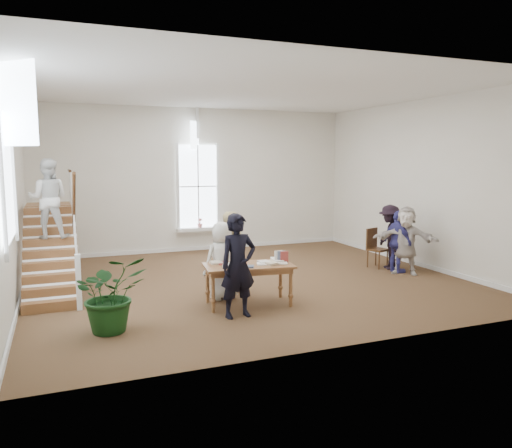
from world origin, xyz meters
name	(u,v)px	position (x,y,z in m)	size (l,w,h in m)	color
ground	(248,281)	(0.00, 0.00, 0.00)	(10.00, 10.00, 0.00)	#492D1C
room_shell	(199,238)	(0.00, 4.39, 0.40)	(10.49, 10.00, 10.00)	beige
staircase	(50,219)	(-4.34, 0.75, 1.62)	(1.10, 4.10, 2.92)	brown
library_table	(249,269)	(-0.66, -1.83, 0.74)	(1.85, 1.08, 0.88)	brown
police_officer	(238,266)	(-1.13, -2.48, 0.97)	(0.70, 0.46, 1.93)	black
elderly_woman	(222,260)	(-1.03, -1.23, 0.82)	(0.80, 0.52, 1.63)	silver
person_yellow	(228,252)	(-0.73, -0.73, 0.89)	(0.87, 0.67, 1.78)	beige
woman_cluster_a	(398,242)	(3.91, -0.56, 0.80)	(0.94, 0.39, 1.60)	#3A3785
woman_cluster_b	(390,237)	(4.00, -0.11, 0.86)	(1.11, 0.64, 1.71)	black
woman_cluster_c	(406,240)	(4.00, -0.76, 0.87)	(1.61, 0.51, 1.73)	beige
floor_plant	(111,294)	(-3.40, -2.44, 0.66)	(1.18, 1.02, 1.31)	#103411
side_chair	(375,245)	(3.76, 0.21, 0.59)	(0.58, 0.58, 1.05)	#371B0F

